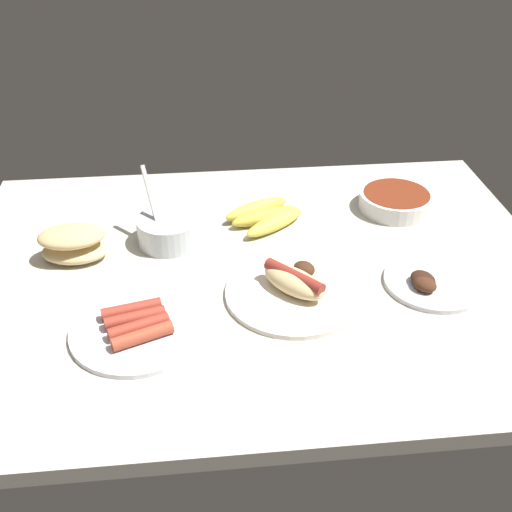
% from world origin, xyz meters
% --- Properties ---
extents(ground_plane, '(1.20, 0.90, 0.03)m').
position_xyz_m(ground_plane, '(0.00, 0.00, -0.01)').
color(ground_plane, beige).
extents(bowl_coleslaw, '(0.13, 0.13, 0.16)m').
position_xyz_m(bowl_coleslaw, '(0.18, -0.12, 0.03)').
color(bowl_coleslaw, silver).
rests_on(bowl_coleslaw, ground_plane).
extents(plate_hotdog_assembled, '(0.26, 0.26, 0.06)m').
position_xyz_m(plate_hotdog_assembled, '(-0.06, 0.09, 0.02)').
color(plate_hotdog_assembled, white).
rests_on(plate_hotdog_assembled, ground_plane).
extents(plate_grilled_meat, '(0.19, 0.19, 0.03)m').
position_xyz_m(plate_grilled_meat, '(-0.33, 0.09, 0.01)').
color(plate_grilled_meat, white).
rests_on(plate_grilled_meat, ground_plane).
extents(plate_sausages, '(0.24, 0.24, 0.03)m').
position_xyz_m(plate_sausages, '(0.23, 0.17, 0.01)').
color(plate_sausages, white).
rests_on(plate_sausages, ground_plane).
extents(banana_bunch, '(0.19, 0.17, 0.04)m').
position_xyz_m(banana_bunch, '(-0.03, -0.18, 0.02)').
color(banana_bunch, '#E5D14C').
rests_on(banana_bunch, ground_plane).
extents(bread_stack, '(0.14, 0.10, 0.07)m').
position_xyz_m(bread_stack, '(0.37, -0.07, 0.04)').
color(bread_stack, '#E5C689').
rests_on(bread_stack, ground_plane).
extents(bowl_chili, '(0.17, 0.17, 0.04)m').
position_xyz_m(bowl_chili, '(-0.34, -0.21, 0.02)').
color(bowl_chili, white).
rests_on(bowl_chili, ground_plane).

